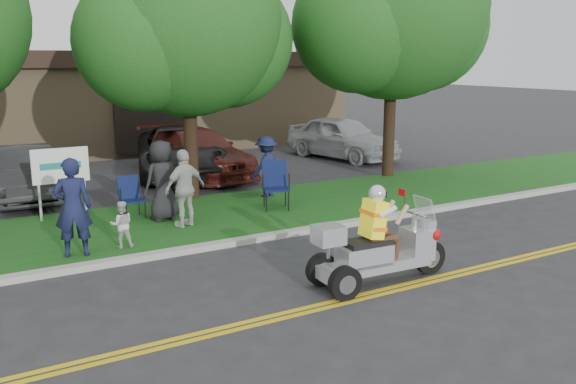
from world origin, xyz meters
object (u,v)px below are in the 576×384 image
spectator_adult_right (185,188)px  parked_car_far_right (342,138)px  trike_scooter (377,250)px  lawn_chair_a (275,182)px  spectator_adult_left (73,207)px  parked_car_right (196,153)px  parked_car_left (24,173)px  lawn_chair_b (130,194)px  parked_car_mid (180,151)px

spectator_adult_right → parked_car_far_right: (8.70, 6.37, -0.16)m
trike_scooter → lawn_chair_a: size_ratio=2.24×
trike_scooter → spectator_adult_left: (-4.13, 3.79, 0.44)m
spectator_adult_left → spectator_adult_right: spectator_adult_left is taller
lawn_chair_a → parked_car_right: parked_car_right is taller
parked_car_left → parked_car_far_right: (11.33, 1.25, 0.10)m
lawn_chair_a → spectator_adult_left: size_ratio=0.63×
parked_car_right → lawn_chair_b: bearing=-133.9°
spectator_adult_left → spectator_adult_right: 2.70m
spectator_adult_right → parked_car_left: size_ratio=0.40×
trike_scooter → lawn_chair_b: trike_scooter is taller
lawn_chair_a → parked_car_far_right: size_ratio=0.25×
spectator_adult_right → parked_car_mid: (2.20, 6.22, -0.17)m
spectator_adult_left → lawn_chair_b: bearing=-113.8°
lawn_chair_b → parked_car_right: parked_car_right is taller
lawn_chair_a → lawn_chair_b: bearing=-173.6°
trike_scooter → spectator_adult_right: 4.99m
lawn_chair_a → parked_car_mid: 5.76m
parked_car_far_right → parked_car_mid: bearing=170.5°
lawn_chair_a → spectator_adult_left: spectator_adult_left is taller
spectator_adult_right → parked_car_mid: 6.60m
lawn_chair_a → lawn_chair_b: size_ratio=1.21×
trike_scooter → spectator_adult_left: size_ratio=1.40×
lawn_chair_a → spectator_adult_right: (-2.52, -0.47, 0.20)m
parked_car_right → spectator_adult_left: bearing=-133.8°
spectator_adult_left → parked_car_left: bearing=-76.1°
parked_car_mid → lawn_chair_b: bearing=-105.6°
trike_scooter → parked_car_mid: bearing=90.0°
parked_car_left → parked_car_mid: size_ratio=0.75×
trike_scooter → spectator_adult_right: spectator_adult_right is taller
parked_car_left → parked_car_mid: (4.83, 1.10, 0.09)m
lawn_chair_a → parked_car_far_right: bearing=65.3°
trike_scooter → parked_car_far_right: size_ratio=0.56×
spectator_adult_right → parked_car_right: spectator_adult_right is taller
lawn_chair_b → spectator_adult_right: bearing=-62.6°
parked_car_mid → trike_scooter: bearing=-76.9°
lawn_chair_a → parked_car_left: 6.95m
trike_scooter → lawn_chair_b: 6.55m
parked_car_right → parked_car_left: bearing=-178.1°
parked_car_left → parked_car_far_right: size_ratio=0.91×
trike_scooter → parked_car_right: size_ratio=0.50×
lawn_chair_a → parked_car_right: bearing=110.6°
spectator_adult_left → parked_car_far_right: spectator_adult_left is taller
trike_scooter → spectator_adult_right: bearing=111.8°
spectator_adult_right → trike_scooter: bearing=93.3°
parked_car_left → parked_car_right: parked_car_right is taller
trike_scooter → parked_car_left: bearing=116.4°
lawn_chair_b → parked_car_right: (3.44, 4.53, 0.11)m
spectator_adult_left → trike_scooter: bearing=150.5°
trike_scooter → parked_car_mid: 10.95m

